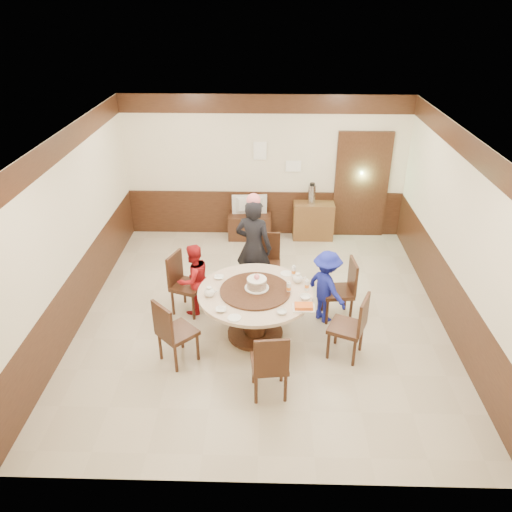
{
  "coord_description": "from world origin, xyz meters",
  "views": [
    {
      "loc": [
        0.08,
        -6.42,
        4.49
      ],
      "look_at": [
        -0.09,
        -0.11,
        1.1
      ],
      "focal_mm": 35.0,
      "sensor_mm": 36.0,
      "label": 1
    }
  ],
  "objects_px": {
    "banquet_table": "(255,304)",
    "television": "(250,206)",
    "tv_stand": "(250,226)",
    "thermos": "(312,194)",
    "person_standing": "(254,247)",
    "person_blue": "(326,287)",
    "birthday_cake": "(257,283)",
    "shrimp_platter": "(304,307)",
    "side_cabinet": "(313,221)",
    "person_red": "(194,279)"
  },
  "relations": [
    {
      "from": "thermos",
      "to": "person_red",
      "type": "bearing_deg",
      "value": -126.23
    },
    {
      "from": "banquet_table",
      "to": "television",
      "type": "bearing_deg",
      "value": 93.59
    },
    {
      "from": "shrimp_platter",
      "to": "thermos",
      "type": "height_order",
      "value": "thermos"
    },
    {
      "from": "birthday_cake",
      "to": "tv_stand",
      "type": "distance_m",
      "value": 3.28
    },
    {
      "from": "birthday_cake",
      "to": "shrimp_platter",
      "type": "bearing_deg",
      "value": -35.67
    },
    {
      "from": "birthday_cake",
      "to": "person_blue",
      "type": "bearing_deg",
      "value": 20.71
    },
    {
      "from": "person_red",
      "to": "thermos",
      "type": "xyz_separation_m",
      "value": [
        1.97,
        2.69,
        0.36
      ]
    },
    {
      "from": "banquet_table",
      "to": "birthday_cake",
      "type": "relative_size",
      "value": 4.72
    },
    {
      "from": "person_red",
      "to": "birthday_cake",
      "type": "xyz_separation_m",
      "value": [
        0.98,
        -0.55,
        0.28
      ]
    },
    {
      "from": "thermos",
      "to": "television",
      "type": "bearing_deg",
      "value": -178.59
    },
    {
      "from": "person_standing",
      "to": "shrimp_platter",
      "type": "distance_m",
      "value": 1.76
    },
    {
      "from": "person_standing",
      "to": "shrimp_platter",
      "type": "height_order",
      "value": "person_standing"
    },
    {
      "from": "person_blue",
      "to": "tv_stand",
      "type": "height_order",
      "value": "person_blue"
    },
    {
      "from": "tv_stand",
      "to": "side_cabinet",
      "type": "xyz_separation_m",
      "value": [
        1.28,
        0.03,
        0.12
      ]
    },
    {
      "from": "banquet_table",
      "to": "television",
      "type": "distance_m",
      "value": 3.27
    },
    {
      "from": "birthday_cake",
      "to": "television",
      "type": "height_order",
      "value": "birthday_cake"
    },
    {
      "from": "person_blue",
      "to": "shrimp_platter",
      "type": "height_order",
      "value": "person_blue"
    },
    {
      "from": "tv_stand",
      "to": "person_standing",
      "type": "bearing_deg",
      "value": -85.99
    },
    {
      "from": "thermos",
      "to": "tv_stand",
      "type": "bearing_deg",
      "value": -178.59
    },
    {
      "from": "banquet_table",
      "to": "person_standing",
      "type": "bearing_deg",
      "value": 92.88
    },
    {
      "from": "side_cabinet",
      "to": "thermos",
      "type": "xyz_separation_m",
      "value": [
        -0.06,
        0.0,
        0.56
      ]
    },
    {
      "from": "person_standing",
      "to": "tv_stand",
      "type": "distance_m",
      "value": 2.14
    },
    {
      "from": "birthday_cake",
      "to": "television",
      "type": "xyz_separation_m",
      "value": [
        -0.22,
        3.21,
        -0.16
      ]
    },
    {
      "from": "person_red",
      "to": "side_cabinet",
      "type": "relative_size",
      "value": 1.44
    },
    {
      "from": "person_blue",
      "to": "side_cabinet",
      "type": "relative_size",
      "value": 1.44
    },
    {
      "from": "banquet_table",
      "to": "television",
      "type": "relative_size",
      "value": 2.33
    },
    {
      "from": "thermos",
      "to": "birthday_cake",
      "type": "bearing_deg",
      "value": -107.08
    },
    {
      "from": "person_blue",
      "to": "tv_stand",
      "type": "distance_m",
      "value": 3.1
    },
    {
      "from": "person_red",
      "to": "birthday_cake",
      "type": "relative_size",
      "value": 3.35
    },
    {
      "from": "person_standing",
      "to": "side_cabinet",
      "type": "relative_size",
      "value": 2.07
    },
    {
      "from": "person_standing",
      "to": "thermos",
      "type": "relative_size",
      "value": 4.36
    },
    {
      "from": "tv_stand",
      "to": "shrimp_platter",
      "type": "bearing_deg",
      "value": -76.82
    },
    {
      "from": "person_standing",
      "to": "person_blue",
      "type": "bearing_deg",
      "value": 163.03
    },
    {
      "from": "person_blue",
      "to": "television",
      "type": "distance_m",
      "value": 3.09
    },
    {
      "from": "shrimp_platter",
      "to": "television",
      "type": "height_order",
      "value": "television"
    },
    {
      "from": "person_red",
      "to": "birthday_cake",
      "type": "height_order",
      "value": "person_red"
    },
    {
      "from": "shrimp_platter",
      "to": "thermos",
      "type": "distance_m",
      "value": 3.72
    },
    {
      "from": "person_blue",
      "to": "tv_stand",
      "type": "bearing_deg",
      "value": -13.44
    },
    {
      "from": "person_blue",
      "to": "birthday_cake",
      "type": "distance_m",
      "value": 1.13
    },
    {
      "from": "television",
      "to": "side_cabinet",
      "type": "distance_m",
      "value": 1.32
    },
    {
      "from": "shrimp_platter",
      "to": "television",
      "type": "xyz_separation_m",
      "value": [
        -0.86,
        3.67,
        -0.08
      ]
    },
    {
      "from": "person_blue",
      "to": "person_red",
      "type": "bearing_deg",
      "value": 48.05
    },
    {
      "from": "television",
      "to": "tv_stand",
      "type": "bearing_deg",
      "value": 180.0
    },
    {
      "from": "shrimp_platter",
      "to": "thermos",
      "type": "xyz_separation_m",
      "value": [
        0.36,
        3.7,
        0.16
      ]
    },
    {
      "from": "banquet_table",
      "to": "person_blue",
      "type": "xyz_separation_m",
      "value": [
        1.05,
        0.43,
        0.04
      ]
    },
    {
      "from": "person_standing",
      "to": "person_blue",
      "type": "distance_m",
      "value": 1.37
    },
    {
      "from": "person_blue",
      "to": "television",
      "type": "relative_size",
      "value": 1.66
    },
    {
      "from": "tv_stand",
      "to": "thermos",
      "type": "relative_size",
      "value": 2.24
    },
    {
      "from": "person_red",
      "to": "side_cabinet",
      "type": "height_order",
      "value": "person_red"
    },
    {
      "from": "person_standing",
      "to": "thermos",
      "type": "distance_m",
      "value": 2.35
    }
  ]
}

